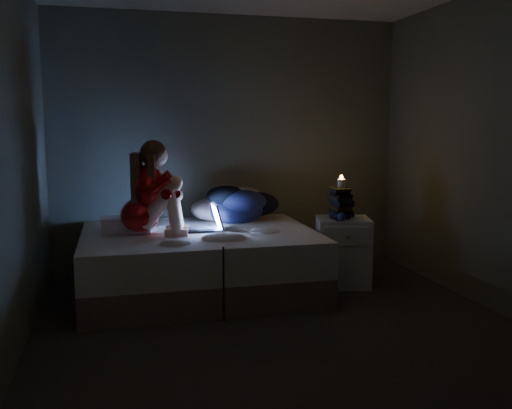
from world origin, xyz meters
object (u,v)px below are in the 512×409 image
object	(u,v)px
nightstand	(343,252)
phone	(339,219)
woman	(139,188)
candle	(341,184)
bed	(200,262)
laptop	(200,217)

from	to	relation	value
nightstand	phone	bearing A→B (deg)	-120.76
woman	nightstand	distance (m)	1.97
candle	phone	distance (m)	0.33
bed	laptop	size ratio (longest dim) A/B	5.61
laptop	nightstand	world-z (taller)	laptop
woman	phone	world-z (taller)	woman
candle	phone	size ratio (longest dim) A/B	0.57
woman	candle	xyz separation A→B (m)	(1.84, -0.04, -0.01)
phone	bed	bearing A→B (deg)	150.02
phone	candle	bearing A→B (deg)	38.46
laptop	phone	bearing A→B (deg)	-9.82
laptop	nightstand	xyz separation A→B (m)	(1.33, -0.12, -0.37)
laptop	candle	bearing A→B (deg)	-5.27
bed	woman	distance (m)	0.86
laptop	bed	bearing A→B (deg)	-133.60
nightstand	phone	xyz separation A→B (m)	(-0.08, -0.07, 0.33)
laptop	candle	xyz separation A→B (m)	(1.30, -0.10, 0.27)
bed	nightstand	size ratio (longest dim) A/B	3.18
woman	bed	bearing A→B (deg)	13.68
bed	nightstand	distance (m)	1.35
nightstand	candle	distance (m)	0.64
phone	woman	bearing A→B (deg)	153.46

